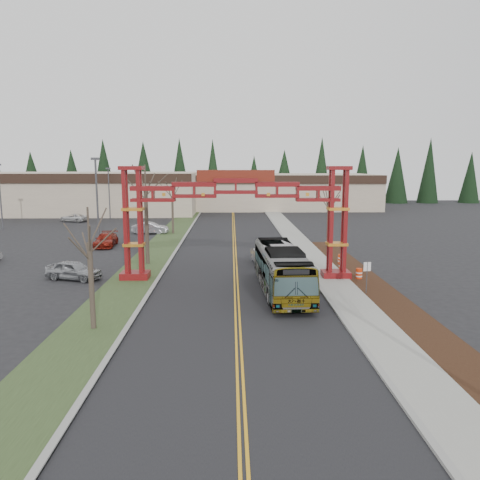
{
  "coord_description": "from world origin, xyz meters",
  "views": [
    {
      "loc": [
        -0.36,
        -18.33,
        9.02
      ],
      "look_at": [
        0.23,
        12.84,
        3.97
      ],
      "focal_mm": 35.0,
      "sensor_mm": 36.0,
      "label": 1
    }
  ],
  "objects_px": {
    "parked_car_near_a": "(74,270)",
    "barrel_mid": "(342,267)",
    "transit_bus": "(282,270)",
    "light_pole_near": "(97,196)",
    "bare_tree_median_mid": "(146,191)",
    "light_pole_mid": "(0,192)",
    "street_sign": "(367,271)",
    "bare_tree_median_near": "(89,243)",
    "barrel_south": "(359,274)",
    "barrel_north": "(341,259)",
    "parked_car_far_a": "(150,228)",
    "retail_building_west": "(76,192)",
    "retail_building_east": "(280,191)",
    "parked_car_far_b": "(74,218)",
    "silver_sedan": "(262,257)",
    "light_pole_far": "(109,189)",
    "gateway_arch": "(236,204)",
    "parked_car_mid_a": "(106,240)",
    "bare_tree_right_far": "(329,203)",
    "bare_tree_median_far": "(172,196)"
  },
  "relations": [
    {
      "from": "light_pole_mid",
      "to": "barrel_mid",
      "type": "relative_size",
      "value": 9.28
    },
    {
      "from": "parked_car_far_a",
      "to": "parked_car_far_b",
      "type": "height_order",
      "value": "parked_car_far_a"
    },
    {
      "from": "barrel_south",
      "to": "retail_building_east",
      "type": "bearing_deg",
      "value": 89.73
    },
    {
      "from": "transit_bus",
      "to": "barrel_north",
      "type": "xyz_separation_m",
      "value": [
        6.39,
        9.22,
        -1.18
      ]
    },
    {
      "from": "gateway_arch",
      "to": "parked_car_mid_a",
      "type": "relative_size",
      "value": 3.58
    },
    {
      "from": "bare_tree_median_near",
      "to": "light_pole_near",
      "type": "relative_size",
      "value": 0.7
    },
    {
      "from": "retail_building_east",
      "to": "silver_sedan",
      "type": "distance_m",
      "value": 56.88
    },
    {
      "from": "gateway_arch",
      "to": "street_sign",
      "type": "relative_size",
      "value": 7.85
    },
    {
      "from": "bare_tree_median_near",
      "to": "light_pole_mid",
      "type": "distance_m",
      "value": 47.56
    },
    {
      "from": "street_sign",
      "to": "light_pole_near",
      "type": "bearing_deg",
      "value": 140.37
    },
    {
      "from": "bare_tree_median_mid",
      "to": "light_pole_mid",
      "type": "xyz_separation_m",
      "value": [
        -24.46,
        23.68,
        -1.39
      ]
    },
    {
      "from": "parked_car_near_a",
      "to": "barrel_mid",
      "type": "xyz_separation_m",
      "value": [
        21.77,
        1.76,
        -0.27
      ]
    },
    {
      "from": "parked_car_far_b",
      "to": "bare_tree_median_near",
      "type": "distance_m",
      "value": 52.64
    },
    {
      "from": "bare_tree_median_mid",
      "to": "light_pole_mid",
      "type": "bearing_deg",
      "value": 135.94
    },
    {
      "from": "transit_bus",
      "to": "barrel_south",
      "type": "distance_m",
      "value": 7.43
    },
    {
      "from": "parked_car_far_a",
      "to": "barrel_south",
      "type": "height_order",
      "value": "parked_car_far_a"
    },
    {
      "from": "retail_building_west",
      "to": "barrel_mid",
      "type": "bearing_deg",
      "value": -53.29
    },
    {
      "from": "transit_bus",
      "to": "light_pole_near",
      "type": "height_order",
      "value": "light_pole_near"
    },
    {
      "from": "bare_tree_median_mid",
      "to": "retail_building_west",
      "type": "bearing_deg",
      "value": 114.5
    },
    {
      "from": "parked_car_near_a",
      "to": "bare_tree_right_far",
      "type": "relative_size",
      "value": 0.63
    },
    {
      "from": "bare_tree_right_far",
      "to": "parked_car_near_a",
      "type": "bearing_deg",
      "value": -150.39
    },
    {
      "from": "transit_bus",
      "to": "bare_tree_median_near",
      "type": "xyz_separation_m",
      "value": [
        -11.22,
        -7.43,
        3.21
      ]
    },
    {
      "from": "light_pole_near",
      "to": "barrel_mid",
      "type": "height_order",
      "value": "light_pole_near"
    },
    {
      "from": "parked_car_far_b",
      "to": "light_pole_far",
      "type": "height_order",
      "value": "light_pole_far"
    },
    {
      "from": "parked_car_near_a",
      "to": "light_pole_far",
      "type": "distance_m",
      "value": 42.79
    },
    {
      "from": "silver_sedan",
      "to": "street_sign",
      "type": "xyz_separation_m",
      "value": [
        6.66,
        -10.42,
        1.0
      ]
    },
    {
      "from": "silver_sedan",
      "to": "light_pole_far",
      "type": "bearing_deg",
      "value": 114.31
    },
    {
      "from": "parked_car_mid_a",
      "to": "barrel_south",
      "type": "xyz_separation_m",
      "value": [
        23.99,
        -15.76,
        -0.28
      ]
    },
    {
      "from": "parked_car_mid_a",
      "to": "light_pole_far",
      "type": "relative_size",
      "value": 0.6
    },
    {
      "from": "barrel_north",
      "to": "barrel_mid",
      "type": "bearing_deg",
      "value": -101.36
    },
    {
      "from": "parked_car_far_b",
      "to": "barrel_mid",
      "type": "height_order",
      "value": "parked_car_far_b"
    },
    {
      "from": "parked_car_near_a",
      "to": "light_pole_far",
      "type": "bearing_deg",
      "value": 27.87
    },
    {
      "from": "parked_car_near_a",
      "to": "street_sign",
      "type": "relative_size",
      "value": 1.93
    },
    {
      "from": "parked_car_far_a",
      "to": "light_pole_far",
      "type": "height_order",
      "value": "light_pole_far"
    },
    {
      "from": "bare_tree_right_far",
      "to": "barrel_mid",
      "type": "height_order",
      "value": "bare_tree_right_far"
    },
    {
      "from": "parked_car_mid_a",
      "to": "bare_tree_median_far",
      "type": "bearing_deg",
      "value": 53.07
    },
    {
      "from": "silver_sedan",
      "to": "light_pole_mid",
      "type": "height_order",
      "value": "light_pole_mid"
    },
    {
      "from": "parked_car_near_a",
      "to": "bare_tree_median_mid",
      "type": "distance_m",
      "value": 9.52
    },
    {
      "from": "bare_tree_median_mid",
      "to": "street_sign",
      "type": "bearing_deg",
      "value": -31.44
    },
    {
      "from": "transit_bus",
      "to": "barrel_north",
      "type": "bearing_deg",
      "value": 52.83
    },
    {
      "from": "barrel_mid",
      "to": "barrel_north",
      "type": "height_order",
      "value": "barrel_mid"
    },
    {
      "from": "transit_bus",
      "to": "parked_car_far_a",
      "type": "bearing_deg",
      "value": 113.91
    },
    {
      "from": "bare_tree_median_far",
      "to": "transit_bus",
      "type": "bearing_deg",
      "value": -68.55
    },
    {
      "from": "retail_building_west",
      "to": "transit_bus",
      "type": "distance_m",
      "value": 66.83
    },
    {
      "from": "bare_tree_median_mid",
      "to": "bare_tree_right_far",
      "type": "relative_size",
      "value": 1.28
    },
    {
      "from": "retail_building_east",
      "to": "barrel_north",
      "type": "relative_size",
      "value": 40.7
    },
    {
      "from": "retail_building_east",
      "to": "parked_car_far_b",
      "type": "xyz_separation_m",
      "value": [
        -35.44,
        -23.9,
        -2.87
      ]
    },
    {
      "from": "barrel_south",
      "to": "parked_car_far_b",
      "type": "bearing_deg",
      "value": 132.28
    },
    {
      "from": "barrel_south",
      "to": "barrel_north",
      "type": "xyz_separation_m",
      "value": [
        -0.1,
        5.81,
        0.01
      ]
    },
    {
      "from": "parked_car_far_b",
      "to": "light_pole_mid",
      "type": "distance_m",
      "value": 12.1
    }
  ]
}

